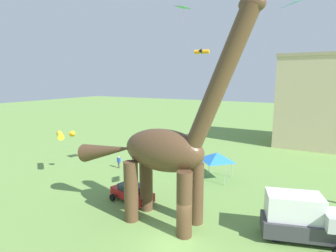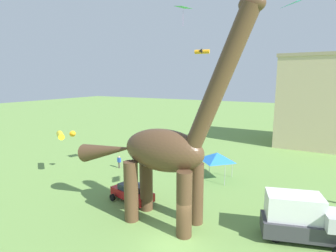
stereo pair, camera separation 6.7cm
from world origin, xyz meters
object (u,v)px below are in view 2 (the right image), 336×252
(parked_sedan_left, at_px, (132,192))
(kite_near_low, at_px, (63,135))
(parked_box_truck, at_px, (304,218))
(festival_canopy_tent, at_px, (217,157))
(person_watching_child, at_px, (133,156))
(dinosaur_sculpture, at_px, (162,150))
(kite_mid_right, at_px, (183,7))
(person_far_spectator, at_px, (119,161))
(kite_high_left, at_px, (202,52))
(kite_apex, at_px, (297,2))

(parked_sedan_left, relative_size, kite_near_low, 1.78)
(parked_box_truck, distance_m, festival_canopy_tent, 12.38)
(parked_sedan_left, bearing_deg, kite_near_low, -175.09)
(person_watching_child, bearing_deg, dinosaur_sculpture, 44.85)
(dinosaur_sculpture, relative_size, kite_mid_right, 9.24)
(kite_mid_right, bearing_deg, person_far_spectator, 166.69)
(kite_mid_right, relative_size, kite_near_low, 0.67)
(kite_near_low, bearing_deg, kite_high_left, 33.93)
(person_watching_child, relative_size, person_far_spectator, 1.16)
(person_watching_child, distance_m, festival_canopy_tent, 11.30)
(kite_apex, relative_size, kite_near_low, 0.78)
(dinosaur_sculpture, bearing_deg, kite_mid_right, 135.25)
(person_far_spectator, xyz_separation_m, kite_high_left, (9.13, 3.81, 13.02))
(person_watching_child, bearing_deg, parked_sedan_left, 35.61)
(kite_high_left, bearing_deg, kite_apex, -44.57)
(parked_sedan_left, bearing_deg, kite_apex, 16.00)
(kite_apex, bearing_deg, person_far_spectator, 161.94)
(dinosaur_sculpture, bearing_deg, kite_apex, 46.98)
(person_watching_child, xyz_separation_m, kite_mid_right, (9.18, -4.49, 16.15))
(person_watching_child, xyz_separation_m, kite_apex, (18.83, -8.51, 14.48))
(person_far_spectator, bearing_deg, kite_near_low, -24.25)
(person_far_spectator, relative_size, kite_apex, 0.77)
(parked_sedan_left, relative_size, parked_box_truck, 0.76)
(person_watching_child, height_order, kite_mid_right, kite_mid_right)
(parked_box_truck, xyz_separation_m, kite_high_left, (-11.74, 9.91, 12.30))
(parked_box_truck, distance_m, person_watching_child, 21.89)
(parked_sedan_left, height_order, kite_apex, kite_apex)
(parked_box_truck, height_order, festival_canopy_tent, parked_box_truck)
(dinosaur_sculpture, distance_m, person_far_spectator, 14.82)
(kite_high_left, xyz_separation_m, kite_mid_right, (0.65, -6.12, 3.27))
(person_far_spectator, xyz_separation_m, kite_mid_right, (9.78, -2.31, 16.30))
(dinosaur_sculpture, distance_m, kite_apex, 13.02)
(person_watching_child, bearing_deg, kite_mid_right, 63.97)
(dinosaur_sculpture, distance_m, parked_box_truck, 10.76)
(dinosaur_sculpture, bearing_deg, festival_canopy_tent, 119.12)
(kite_high_left, relative_size, kite_near_low, 0.68)
(festival_canopy_tent, height_order, kite_apex, kite_apex)
(parked_sedan_left, relative_size, person_far_spectator, 2.94)
(kite_high_left, bearing_deg, kite_mid_right, -83.92)
(person_watching_child, xyz_separation_m, kite_high_left, (8.53, 1.63, 12.88))
(parked_box_truck, distance_m, person_far_spectator, 21.75)
(kite_high_left, bearing_deg, person_far_spectator, -157.34)
(parked_box_truck, relative_size, kite_apex, 3.01)
(parked_sedan_left, bearing_deg, dinosaur_sculpture, -8.42)
(parked_box_truck, bearing_deg, parked_sedan_left, 165.85)
(dinosaur_sculpture, height_order, person_far_spectator, dinosaur_sculpture)
(kite_near_low, bearing_deg, kite_apex, -3.46)
(parked_sedan_left, height_order, festival_canopy_tent, festival_canopy_tent)
(festival_canopy_tent, height_order, kite_near_low, kite_near_low)
(parked_sedan_left, relative_size, festival_canopy_tent, 1.43)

